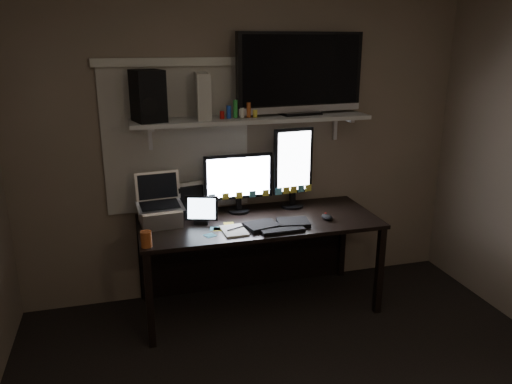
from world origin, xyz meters
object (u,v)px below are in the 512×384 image
object	(u,v)px
monitor_landscape	(238,183)
keyboard	(278,224)
tablet	(201,210)
tv	(301,74)
monitor_portrait	(293,168)
game_console	(202,96)
laptop	(160,201)
desk	(255,235)
mouse	(327,217)
cup	(146,239)
speaker	(148,96)

from	to	relation	value
monitor_landscape	keyboard	bearing A→B (deg)	-62.98
tablet	tv	xyz separation A→B (m)	(0.82, 0.19, 0.95)
keyboard	tablet	bearing A→B (deg)	156.72
monitor_landscape	tv	distance (m)	0.96
monitor_portrait	tv	size ratio (longest dim) A/B	0.64
tablet	game_console	bearing A→B (deg)	88.33
tablet	laptop	bearing A→B (deg)	-170.85
monitor_landscape	laptop	world-z (taller)	monitor_landscape
desk	tv	bearing A→B (deg)	15.32
desk	mouse	xyz separation A→B (m)	(0.50, -0.26, 0.20)
monitor_landscape	tablet	size ratio (longest dim) A/B	2.23
monitor_landscape	laptop	xyz separation A→B (m)	(-0.62, -0.14, -0.05)
mouse	laptop	bearing A→B (deg)	161.41
cup	game_console	bearing A→B (deg)	47.15
monitor_portrait	speaker	world-z (taller)	speaker
monitor_landscape	monitor_portrait	bearing A→B (deg)	0.29
laptop	tablet	bearing A→B (deg)	-13.75
mouse	tablet	xyz separation A→B (m)	(-0.93, 0.17, 0.09)
monitor_portrait	cup	xyz separation A→B (m)	(-1.20, -0.52, -0.27)
tv	game_console	bearing A→B (deg)	174.59
keyboard	cup	world-z (taller)	cup
monitor_portrait	keyboard	xyz separation A→B (m)	(-0.25, -0.39, -0.31)
tablet	game_console	xyz separation A→B (m)	(0.06, 0.18, 0.81)
tv	monitor_landscape	bearing A→B (deg)	175.63
keyboard	laptop	bearing A→B (deg)	161.19
speaker	game_console	bearing A→B (deg)	-9.36
desk	mouse	size ratio (longest dim) A/B	16.40
tablet	tv	distance (m)	1.27
keyboard	monitor_landscape	bearing A→B (deg)	115.57
monitor_landscape	cup	distance (m)	0.93
mouse	game_console	size ratio (longest dim) A/B	0.33
monitor_portrait	mouse	size ratio (longest dim) A/B	5.99
keyboard	game_console	world-z (taller)	game_console
desk	laptop	size ratio (longest dim) A/B	4.90
desk	speaker	bearing A→B (deg)	175.55
monitor_portrait	game_console	xyz separation A→B (m)	(-0.71, -0.00, 0.59)
speaker	mouse	bearing A→B (deg)	-29.29
laptop	monitor_portrait	bearing A→B (deg)	2.05
tv	game_console	xyz separation A→B (m)	(-0.76, -0.01, -0.14)
desk	game_console	size ratio (longest dim) A/B	5.48
game_console	speaker	xyz separation A→B (m)	(-0.39, -0.04, 0.01)
monitor_landscape	tv	world-z (taller)	tv
monitor_portrait	game_console	bearing A→B (deg)	173.93
desk	tv	distance (m)	1.30
desk	monitor_portrait	size ratio (longest dim) A/B	2.74
game_console	speaker	distance (m)	0.39
monitor_portrait	desk	bearing A→B (deg)	-170.01
monitor_landscape	cup	xyz separation A→B (m)	(-0.75, -0.52, -0.18)
mouse	tablet	world-z (taller)	tablet
tablet	laptop	distance (m)	0.31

